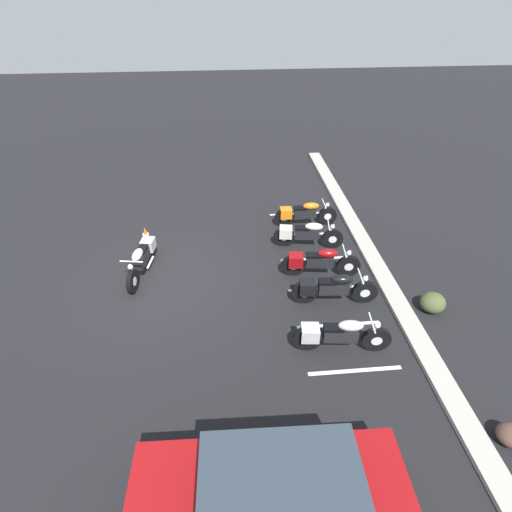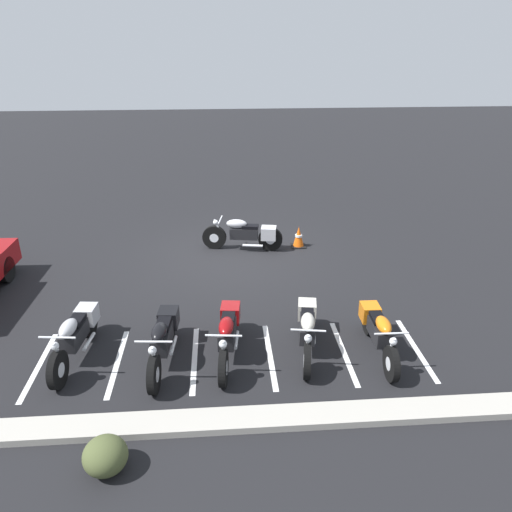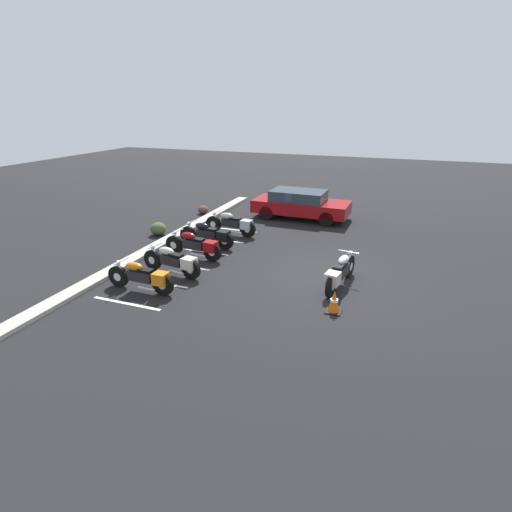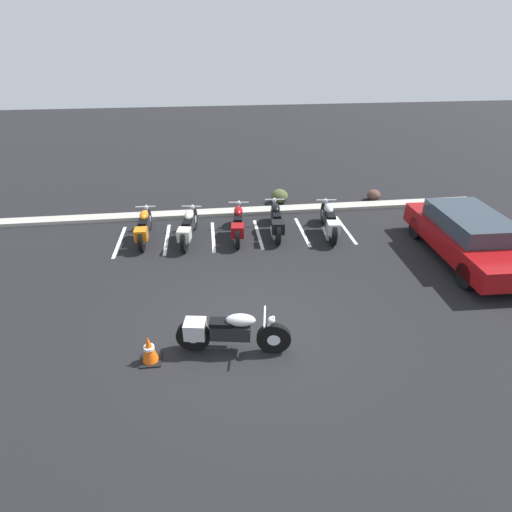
{
  "view_description": "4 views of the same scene",
  "coord_description": "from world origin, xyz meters",
  "px_view_note": "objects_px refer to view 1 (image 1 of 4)",
  "views": [
    {
      "loc": [
        9.12,
        1.99,
        7.16
      ],
      "look_at": [
        0.04,
        2.81,
        0.68
      ],
      "focal_mm": 28.0,
      "sensor_mm": 36.0,
      "label": 1
    },
    {
      "loc": [
        0.25,
        12.46,
        5.51
      ],
      "look_at": [
        -0.53,
        2.11,
        0.92
      ],
      "focal_mm": 35.0,
      "sensor_mm": 36.0,
      "label": 2
    },
    {
      "loc": [
        -11.06,
        -1.85,
        4.98
      ],
      "look_at": [
        -0.14,
        2.24,
        0.5
      ],
      "focal_mm": 28.0,
      "sensor_mm": 36.0,
      "label": 3
    },
    {
      "loc": [
        -0.64,
        -6.47,
        5.53
      ],
      "look_at": [
        0.41,
        2.0,
        0.73
      ],
      "focal_mm": 28.0,
      "sensor_mm": 36.0,
      "label": 4
    }
  ],
  "objects_px": {
    "motorcycle_silver_featured": "(142,258)",
    "parked_bike_4": "(337,335)",
    "landscape_rock_1": "(511,435)",
    "parked_bike_3": "(331,288)",
    "traffic_cone": "(146,236)",
    "parked_bike_1": "(305,234)",
    "parked_bike_2": "(317,262)",
    "car_red": "(273,496)",
    "landscape_rock_0": "(433,303)",
    "parked_bike_0": "(303,213)"
  },
  "relations": [
    {
      "from": "car_red",
      "to": "traffic_cone",
      "type": "distance_m",
      "value": 8.84
    },
    {
      "from": "landscape_rock_0",
      "to": "traffic_cone",
      "type": "relative_size",
      "value": 1.06
    },
    {
      "from": "landscape_rock_0",
      "to": "traffic_cone",
      "type": "height_order",
      "value": "traffic_cone"
    },
    {
      "from": "parked_bike_2",
      "to": "landscape_rock_0",
      "type": "distance_m",
      "value": 3.18
    },
    {
      "from": "motorcycle_silver_featured",
      "to": "parked_bike_4",
      "type": "xyz_separation_m",
      "value": [
        3.44,
        4.83,
        -0.0
      ]
    },
    {
      "from": "landscape_rock_1",
      "to": "traffic_cone",
      "type": "distance_m",
      "value": 10.63
    },
    {
      "from": "motorcycle_silver_featured",
      "to": "parked_bike_1",
      "type": "bearing_deg",
      "value": 109.44
    },
    {
      "from": "parked_bike_4",
      "to": "traffic_cone",
      "type": "relative_size",
      "value": 3.76
    },
    {
      "from": "parked_bike_0",
      "to": "car_red",
      "type": "relative_size",
      "value": 0.49
    },
    {
      "from": "parked_bike_0",
      "to": "traffic_cone",
      "type": "xyz_separation_m",
      "value": [
        0.69,
        -5.22,
        -0.17
      ]
    },
    {
      "from": "parked_bike_3",
      "to": "landscape_rock_1",
      "type": "height_order",
      "value": "parked_bike_3"
    },
    {
      "from": "car_red",
      "to": "landscape_rock_1",
      "type": "distance_m",
      "value": 4.65
    },
    {
      "from": "motorcycle_silver_featured",
      "to": "parked_bike_1",
      "type": "xyz_separation_m",
      "value": [
        -0.87,
        4.92,
        -0.01
      ]
    },
    {
      "from": "motorcycle_silver_featured",
      "to": "landscape_rock_0",
      "type": "relative_size",
      "value": 3.52
    },
    {
      "from": "motorcycle_silver_featured",
      "to": "car_red",
      "type": "xyz_separation_m",
      "value": [
        6.79,
        2.94,
        0.21
      ]
    },
    {
      "from": "parked_bike_2",
      "to": "landscape_rock_1",
      "type": "xyz_separation_m",
      "value": [
        5.31,
        2.5,
        -0.27
      ]
    },
    {
      "from": "parked_bike_3",
      "to": "landscape_rock_1",
      "type": "distance_m",
      "value": 4.78
    },
    {
      "from": "landscape_rock_0",
      "to": "traffic_cone",
      "type": "xyz_separation_m",
      "value": [
        -3.87,
        -7.75,
        0.02
      ]
    },
    {
      "from": "landscape_rock_1",
      "to": "parked_bike_2",
      "type": "bearing_deg",
      "value": -154.81
    },
    {
      "from": "traffic_cone",
      "to": "parked_bike_2",
      "type": "bearing_deg",
      "value": 67.39
    },
    {
      "from": "parked_bike_3",
      "to": "parked_bike_4",
      "type": "relative_size",
      "value": 1.0
    },
    {
      "from": "parked_bike_3",
      "to": "landscape_rock_1",
      "type": "xyz_separation_m",
      "value": [
        4.12,
        2.4,
        -0.27
      ]
    },
    {
      "from": "motorcycle_silver_featured",
      "to": "landscape_rock_0",
      "type": "distance_m",
      "value": 8.0
    },
    {
      "from": "parked_bike_3",
      "to": "car_red",
      "type": "bearing_deg",
      "value": -108.63
    },
    {
      "from": "parked_bike_1",
      "to": "landscape_rock_0",
      "type": "relative_size",
      "value": 3.42
    },
    {
      "from": "parked_bike_1",
      "to": "parked_bike_2",
      "type": "xyz_separation_m",
      "value": [
        1.5,
        0.07,
        0.01
      ]
    },
    {
      "from": "motorcycle_silver_featured",
      "to": "landscape_rock_1",
      "type": "distance_m",
      "value": 9.56
    },
    {
      "from": "parked_bike_0",
      "to": "parked_bike_3",
      "type": "relative_size",
      "value": 0.95
    },
    {
      "from": "landscape_rock_0",
      "to": "parked_bike_3",
      "type": "bearing_deg",
      "value": -102.33
    },
    {
      "from": "motorcycle_silver_featured",
      "to": "parked_bike_1",
      "type": "relative_size",
      "value": 1.03
    },
    {
      "from": "landscape_rock_1",
      "to": "parked_bike_4",
      "type": "bearing_deg",
      "value": -133.4
    },
    {
      "from": "motorcycle_silver_featured",
      "to": "parked_bike_0",
      "type": "distance_m",
      "value": 5.55
    },
    {
      "from": "parked_bike_1",
      "to": "parked_bike_3",
      "type": "relative_size",
      "value": 0.96
    },
    {
      "from": "parked_bike_2",
      "to": "parked_bike_4",
      "type": "bearing_deg",
      "value": -86.77
    },
    {
      "from": "motorcycle_silver_featured",
      "to": "parked_bike_4",
      "type": "distance_m",
      "value": 5.93
    },
    {
      "from": "parked_bike_1",
      "to": "parked_bike_2",
      "type": "relative_size",
      "value": 0.97
    },
    {
      "from": "parked_bike_4",
      "to": "landscape_rock_1",
      "type": "distance_m",
      "value": 3.66
    },
    {
      "from": "parked_bike_0",
      "to": "parked_bike_1",
      "type": "xyz_separation_m",
      "value": [
        1.32,
        -0.19,
        0.01
      ]
    },
    {
      "from": "parked_bike_1",
      "to": "car_red",
      "type": "bearing_deg",
      "value": -95.16
    },
    {
      "from": "landscape_rock_0",
      "to": "landscape_rock_1",
      "type": "height_order",
      "value": "landscape_rock_0"
    },
    {
      "from": "parked_bike_2",
      "to": "parked_bike_3",
      "type": "relative_size",
      "value": 0.99
    },
    {
      "from": "parked_bike_1",
      "to": "parked_bike_2",
      "type": "bearing_deg",
      "value": -78.09
    },
    {
      "from": "motorcycle_silver_featured",
      "to": "parked_bike_4",
      "type": "bearing_deg",
      "value": 64.03
    },
    {
      "from": "parked_bike_3",
      "to": "parked_bike_4",
      "type": "xyz_separation_m",
      "value": [
        1.62,
        -0.25,
        -0.0
      ]
    },
    {
      "from": "parked_bike_1",
      "to": "landscape_rock_0",
      "type": "xyz_separation_m",
      "value": [
        3.24,
        2.72,
        -0.2
      ]
    },
    {
      "from": "parked_bike_2",
      "to": "landscape_rock_0",
      "type": "relative_size",
      "value": 3.53
    },
    {
      "from": "motorcycle_silver_featured",
      "to": "parked_bike_3",
      "type": "xyz_separation_m",
      "value": [
        1.82,
        5.08,
        0.0
      ]
    },
    {
      "from": "parked_bike_0",
      "to": "traffic_cone",
      "type": "height_order",
      "value": "parked_bike_0"
    },
    {
      "from": "parked_bike_0",
      "to": "landscape_rock_0",
      "type": "xyz_separation_m",
      "value": [
        4.56,
        2.53,
        -0.19
      ]
    },
    {
      "from": "parked_bike_4",
      "to": "parked_bike_2",
      "type": "bearing_deg",
      "value": 92.91
    }
  ]
}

